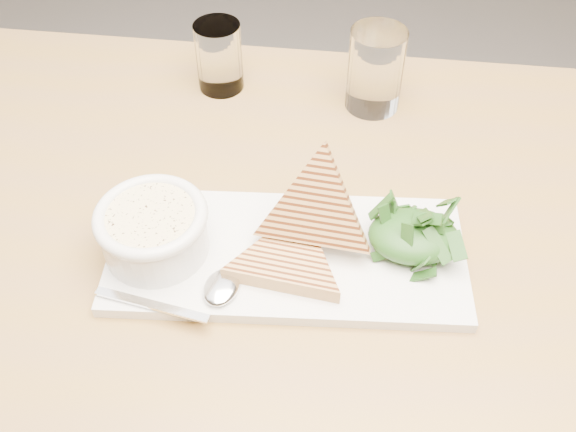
{
  "coord_description": "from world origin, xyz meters",
  "views": [
    {
      "loc": [
        -0.1,
        -0.39,
        1.32
      ],
      "look_at": [
        -0.12,
        0.09,
        0.8
      ],
      "focal_mm": 40.0,
      "sensor_mm": 36.0,
      "label": 1
    }
  ],
  "objects_px": {
    "table_top": "(233,225)",
    "glass_near": "(219,57)",
    "soup_bowl": "(155,234)",
    "glass_far": "(375,70)",
    "platter": "(287,255)"
  },
  "relations": [
    {
      "from": "soup_bowl",
      "to": "glass_near",
      "type": "distance_m",
      "value": 0.33
    },
    {
      "from": "soup_bowl",
      "to": "platter",
      "type": "bearing_deg",
      "value": 1.27
    },
    {
      "from": "glass_near",
      "to": "glass_far",
      "type": "bearing_deg",
      "value": -8.75
    },
    {
      "from": "table_top",
      "to": "soup_bowl",
      "type": "xyz_separation_m",
      "value": [
        -0.08,
        -0.07,
        0.06
      ]
    },
    {
      "from": "platter",
      "to": "glass_near",
      "type": "distance_m",
      "value": 0.35
    },
    {
      "from": "platter",
      "to": "soup_bowl",
      "type": "distance_m",
      "value": 0.15
    },
    {
      "from": "glass_near",
      "to": "glass_far",
      "type": "relative_size",
      "value": 0.86
    },
    {
      "from": "table_top",
      "to": "glass_far",
      "type": "distance_m",
      "value": 0.3
    },
    {
      "from": "glass_near",
      "to": "table_top",
      "type": "bearing_deg",
      "value": -80.48
    },
    {
      "from": "platter",
      "to": "glass_far",
      "type": "relative_size",
      "value": 3.4
    },
    {
      "from": "soup_bowl",
      "to": "glass_far",
      "type": "bearing_deg",
      "value": 49.31
    },
    {
      "from": "table_top",
      "to": "glass_near",
      "type": "xyz_separation_m",
      "value": [
        -0.04,
        0.26,
        0.07
      ]
    },
    {
      "from": "glass_far",
      "to": "table_top",
      "type": "bearing_deg",
      "value": -128.31
    },
    {
      "from": "table_top",
      "to": "soup_bowl",
      "type": "distance_m",
      "value": 0.12
    },
    {
      "from": "soup_bowl",
      "to": "glass_near",
      "type": "height_order",
      "value": "glass_near"
    }
  ]
}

